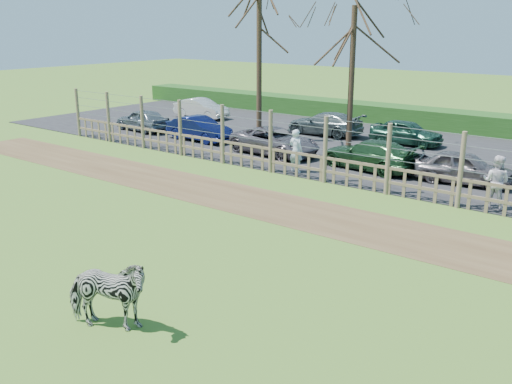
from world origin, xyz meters
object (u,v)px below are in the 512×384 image
Objects in this scene: zebra at (107,294)px; car_9 at (325,124)px; car_2 at (275,141)px; visitor_a at (296,151)px; car_10 at (406,132)px; visitor_b at (496,182)px; tree_left at (259,26)px; car_3 at (370,155)px; tree_mid at (353,44)px; car_0 at (143,120)px; car_1 at (199,129)px; car_7 at (201,108)px; car_4 at (464,168)px.

zebra reaches higher than car_9.
car_2 is at bearing -2.74° from zebra.
visitor_a reaches higher than car_10.
visitor_b reaches higher than car_10.
tree_left is at bearing 122.37° from car_10.
car_3 is 1.00× the size of car_9.
tree_mid is 12.39m from car_0.
tree_mid is 5.69m from car_9.
car_1 is 7.11m from car_7.
car_0 and car_10 have the same top height.
zebra is 1.03× the size of visitor_b.
car_3 and car_4 have the same top height.
car_7 and car_9 have the same top height.
visitor_b reaches higher than car_4.
visitor_b is 0.42× the size of car_3.
car_3 is 15.28m from car_7.
visitor_b reaches higher than car_3.
visitor_b is 0.40× the size of car_2.
zebra is 0.50× the size of car_0.
car_2 is at bearing -80.91° from car_3.
tree_mid reaches higher than car_4.
car_0 is at bearing 112.95° from car_10.
visitor_b reaches higher than car_7.
visitor_b is at bearing 88.33° from car_0.
zebra reaches higher than car_4.
car_10 is (13.44, 0.13, 0.00)m from car_7.
car_10 is at bearing -27.77° from car_2.
car_10 is at bearing 59.68° from tree_mid.
car_2 is 1.04× the size of car_3.
tree_mid reaches higher than visitor_a.
visitor_a reaches higher than car_4.
car_7 is 13.44m from car_10.
car_2 is 1.04× the size of car_9.
visitor_a is at bearing -35.56° from car_3.
tree_mid is 3.85× the size of zebra.
car_0 is at bearing -167.40° from tree_mid.
car_4 is at bearing -153.66° from visitor_a.
car_4 is at bearing -139.10° from car_10.
tree_mid is at bearing -67.65° from car_1.
car_3 is (-5.48, 2.14, -0.26)m from visitor_b.
car_2 is at bearing 84.93° from car_4.
car_1 is at bearing -140.16° from car_7.
tree_mid is 1.58× the size of car_2.
car_1 is 1.03× the size of car_4.
tree_left is 1.15× the size of tree_mid.
tree_left is 7.87m from visitor_a.
visitor_b is at bearing -96.69° from car_1.
visitor_b reaches higher than zebra.
visitor_a is (4.87, -3.99, -4.71)m from tree_left.
visitor_b is 0.47× the size of car_7.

